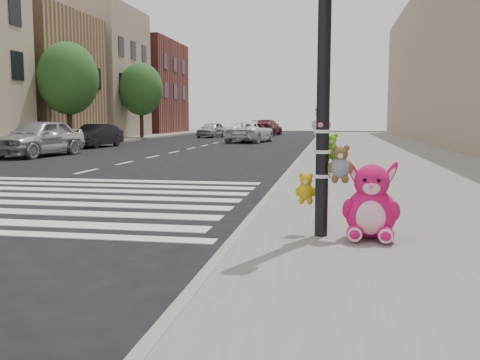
% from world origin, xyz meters
% --- Properties ---
extents(ground, '(120.00, 120.00, 0.00)m').
position_xyz_m(ground, '(0.00, 0.00, 0.00)').
color(ground, black).
rests_on(ground, ground).
extents(sidewalk_near, '(7.00, 80.00, 0.14)m').
position_xyz_m(sidewalk_near, '(5.00, 10.00, 0.07)').
color(sidewalk_near, slate).
rests_on(sidewalk_near, ground).
extents(sidewalk_far, '(6.00, 80.00, 0.14)m').
position_xyz_m(sidewalk_far, '(-13.50, 20.00, 0.07)').
color(sidewalk_far, slate).
rests_on(sidewalk_far, ground).
extents(curb_edge, '(0.12, 80.00, 0.15)m').
position_xyz_m(curb_edge, '(1.55, 10.00, 0.07)').
color(curb_edge, gray).
rests_on(curb_edge, ground).
extents(bld_far_c, '(6.00, 8.00, 8.00)m').
position_xyz_m(bld_far_c, '(-15.50, 26.00, 4.00)').
color(bld_far_c, '#9B7752').
rests_on(bld_far_c, ground).
extents(bld_far_d, '(6.00, 8.00, 10.00)m').
position_xyz_m(bld_far_d, '(-15.50, 35.00, 5.00)').
color(bld_far_d, tan).
rests_on(bld_far_d, ground).
extents(bld_far_e, '(6.00, 10.00, 9.00)m').
position_xyz_m(bld_far_e, '(-15.50, 46.00, 4.50)').
color(bld_far_e, brown).
rests_on(bld_far_e, ground).
extents(signal_pole, '(0.71, 0.49, 4.00)m').
position_xyz_m(signal_pole, '(2.62, 1.81, 1.74)').
color(signal_pole, black).
rests_on(signal_pole, sidewalk_near).
extents(tree_far_b, '(3.20, 3.20, 5.44)m').
position_xyz_m(tree_far_b, '(-11.20, 22.00, 3.65)').
color(tree_far_b, '#382619').
rests_on(tree_far_b, sidewalk_far).
extents(tree_far_c, '(3.20, 3.20, 5.44)m').
position_xyz_m(tree_far_c, '(-11.20, 33.00, 3.65)').
color(tree_far_c, '#382619').
rests_on(tree_far_c, sidewalk_far).
extents(pink_bunny, '(0.69, 0.74, 0.97)m').
position_xyz_m(pink_bunny, '(3.20, 1.73, 0.54)').
color(pink_bunny, '#D91262').
rests_on(pink_bunny, sidewalk_near).
extents(red_teddy, '(0.15, 0.14, 0.18)m').
position_xyz_m(red_teddy, '(3.09, 2.40, 0.23)').
color(red_teddy, '#B4121F').
rests_on(red_teddy, sidewalk_near).
extents(car_silver_far, '(2.37, 4.73, 1.55)m').
position_xyz_m(car_silver_far, '(-9.25, 15.53, 0.77)').
color(car_silver_far, silver).
rests_on(car_silver_far, ground).
extents(car_dark_far, '(1.67, 3.91, 1.25)m').
position_xyz_m(car_dark_far, '(-9.80, 22.17, 0.63)').
color(car_dark_far, black).
rests_on(car_dark_far, ground).
extents(car_white_near, '(2.89, 5.04, 1.32)m').
position_xyz_m(car_white_near, '(-2.53, 29.41, 0.66)').
color(car_white_near, white).
rests_on(car_white_near, ground).
extents(car_maroon_near, '(2.47, 5.00, 1.40)m').
position_xyz_m(car_maroon_near, '(-3.06, 42.95, 0.70)').
color(car_maroon_near, maroon).
rests_on(car_maroon_near, ground).
extents(car_silver_deep, '(2.02, 3.81, 1.24)m').
position_xyz_m(car_silver_deep, '(-6.82, 37.05, 0.62)').
color(car_silver_deep, '#BCBCC1').
rests_on(car_silver_deep, ground).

